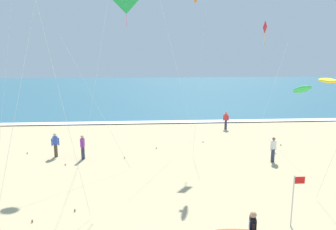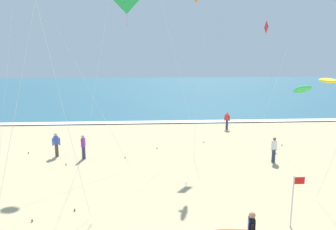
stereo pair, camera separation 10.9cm
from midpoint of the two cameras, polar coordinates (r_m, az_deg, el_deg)
The scene contains 10 objects.
ocean_water at distance 60.08m, azimuth -2.33°, elevation 4.73°, with size 160.00×60.00×0.08m, color #2D6075.
shoreline_foam at distance 30.73m, azimuth -1.15°, elevation -1.26°, with size 160.00×1.21×0.01m, color white.
kite_diamond_emerald_near at distance 17.66m, azimuth -7.70°, elevation 19.38°, with size 4.73×1.23×10.22m.
kite_diamond_scarlet_outer at distance 28.20m, azimuth 17.72°, elevation 14.14°, with size 0.23×5.53×9.39m.
kite_arc_golden_extra at distance 15.19m, azimuth 27.32°, elevation 4.60°, with size 2.90×3.28×5.62m.
bystander_red_top at distance 28.40m, azimuth 10.83°, elevation -0.99°, with size 0.46×0.30×1.59m.
bystander_purple_top at distance 20.77m, azimuth -15.05°, elevation -5.62°, with size 0.23×0.49×1.59m.
bystander_blue_top at distance 21.79m, azimuth -19.58°, elevation -5.11°, with size 0.49×0.26×1.59m.
bystander_white_top at distance 20.58m, azimuth 18.92°, elevation -6.01°, with size 0.46×0.30×1.59m.
lifeguard_flag at distance 13.34m, azimuth 22.25°, elevation -13.55°, with size 0.45×0.05×2.10m.
Camera 2 is at (-1.17, -7.22, 6.63)m, focal length 33.38 mm.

